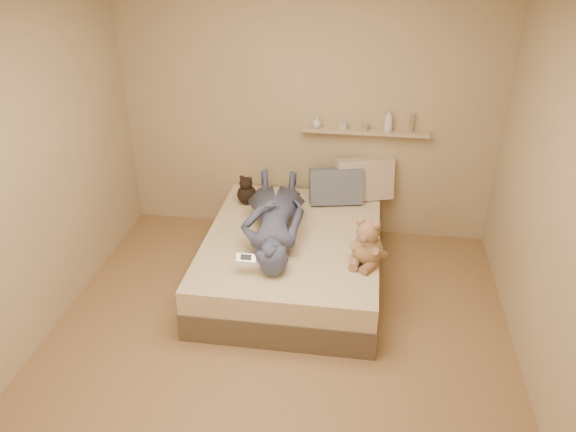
% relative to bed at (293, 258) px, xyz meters
% --- Properties ---
extents(room, '(3.80, 3.80, 3.80)m').
position_rel_bed_xyz_m(room, '(0.00, -0.93, 1.08)').
color(room, '#8B6747').
rests_on(room, ground).
extents(bed, '(1.50, 1.90, 0.45)m').
position_rel_bed_xyz_m(bed, '(0.00, 0.00, 0.00)').
color(bed, brown).
rests_on(bed, floor).
extents(game_console, '(0.16, 0.07, 0.05)m').
position_rel_bed_xyz_m(game_console, '(-0.28, -0.61, 0.37)').
color(game_console, silver).
rests_on(game_console, bed).
extents(teddy_bear, '(0.32, 0.33, 0.41)m').
position_rel_bed_xyz_m(teddy_bear, '(0.63, -0.33, 0.39)').
color(teddy_bear, tan).
rests_on(teddy_bear, bed).
extents(dark_plush, '(0.19, 0.19, 0.29)m').
position_rel_bed_xyz_m(dark_plush, '(-0.52, 0.55, 0.35)').
color(dark_plush, black).
rests_on(dark_plush, bed).
extents(pillow_cream, '(0.59, 0.38, 0.42)m').
position_rel_bed_xyz_m(pillow_cream, '(0.58, 0.83, 0.43)').
color(pillow_cream, '#C1AD98').
rests_on(pillow_cream, bed).
extents(pillow_grey, '(0.53, 0.32, 0.36)m').
position_rel_bed_xyz_m(pillow_grey, '(0.32, 0.69, 0.40)').
color(pillow_grey, slate).
rests_on(pillow_grey, bed).
extents(person, '(0.71, 1.52, 0.35)m').
position_rel_bed_xyz_m(person, '(-0.17, 0.04, 0.40)').
color(person, '#454E6D').
rests_on(person, bed).
extents(wall_shelf, '(1.20, 0.12, 0.03)m').
position_rel_bed_xyz_m(wall_shelf, '(0.55, 0.91, 0.88)').
color(wall_shelf, tan).
rests_on(wall_shelf, wall_back).
extents(shelf_bottles, '(0.94, 0.11, 0.21)m').
position_rel_bed_xyz_m(shelf_bottles, '(0.53, 0.91, 0.97)').
color(shelf_bottles, silver).
rests_on(shelf_bottles, wall_shelf).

